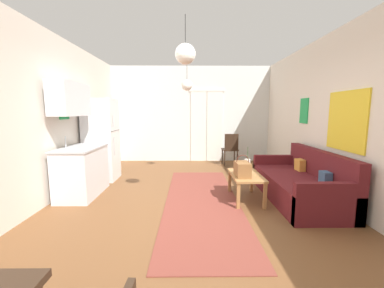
% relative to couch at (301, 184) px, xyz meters
% --- Properties ---
extents(ground_plane, '(5.29, 8.20, 0.10)m').
position_rel_couch_xyz_m(ground_plane, '(-1.89, -0.51, -0.31)').
color(ground_plane, brown).
extents(wall_back, '(4.89, 0.13, 2.84)m').
position_rel_couch_xyz_m(wall_back, '(-1.87, 3.34, 1.14)').
color(wall_back, silver).
rests_on(wall_back, ground_plane).
extents(wall_right, '(0.12, 7.80, 2.84)m').
position_rel_couch_xyz_m(wall_right, '(0.51, -0.50, 1.16)').
color(wall_right, silver).
rests_on(wall_right, ground_plane).
extents(wall_left, '(0.12, 7.80, 2.84)m').
position_rel_couch_xyz_m(wall_left, '(-4.29, -0.50, 1.16)').
color(wall_left, silver).
rests_on(wall_left, ground_plane).
extents(area_rug, '(1.21, 3.78, 0.01)m').
position_rel_couch_xyz_m(area_rug, '(-1.72, -0.08, -0.26)').
color(area_rug, brown).
rests_on(area_rug, ground_plane).
extents(couch, '(0.94, 2.08, 0.85)m').
position_rel_couch_xyz_m(couch, '(0.00, 0.00, 0.00)').
color(couch, '#5B191E').
rests_on(couch, ground_plane).
extents(coffee_table, '(0.49, 0.89, 0.45)m').
position_rel_couch_xyz_m(coffee_table, '(-0.96, -0.01, 0.12)').
color(coffee_table, '#A87542').
rests_on(coffee_table, ground_plane).
extents(bamboo_vase, '(0.11, 0.11, 0.44)m').
position_rel_couch_xyz_m(bamboo_vase, '(-0.90, 0.17, 0.30)').
color(bamboo_vase, beige).
rests_on(bamboo_vase, coffee_table).
extents(handbag, '(0.23, 0.33, 0.36)m').
position_rel_couch_xyz_m(handbag, '(-1.06, -0.16, 0.31)').
color(handbag, brown).
rests_on(handbag, coffee_table).
extents(refrigerator, '(0.66, 0.64, 1.79)m').
position_rel_couch_xyz_m(refrigerator, '(-3.87, 1.28, 0.63)').
color(refrigerator, white).
rests_on(refrigerator, ground_plane).
extents(kitchen_counter, '(0.61, 1.10, 2.01)m').
position_rel_couch_xyz_m(kitchen_counter, '(-3.90, 0.25, 0.49)').
color(kitchen_counter, silver).
rests_on(kitchen_counter, ground_plane).
extents(accent_chair, '(0.45, 0.43, 0.90)m').
position_rel_couch_xyz_m(accent_chair, '(-0.78, 2.65, 0.24)').
color(accent_chair, black).
rests_on(accent_chair, ground_plane).
extents(pendant_lamp_near, '(0.29, 0.29, 0.68)m').
position_rel_couch_xyz_m(pendant_lamp_near, '(-1.98, -0.47, 2.05)').
color(pendant_lamp_near, black).
extents(pendant_lamp_far, '(0.25, 0.25, 0.87)m').
position_rel_couch_xyz_m(pendant_lamp_far, '(-1.98, 1.49, 1.83)').
color(pendant_lamp_far, black).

